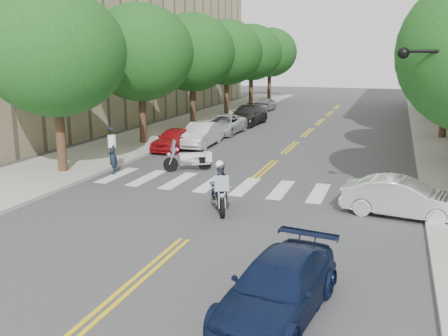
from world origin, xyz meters
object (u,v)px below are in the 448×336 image
at_px(officer_standing, 113,156).
at_px(sedan_blue, 278,287).
at_px(motorcycle_police, 220,188).
at_px(convertible, 402,198).
at_px(motorcycle_parked, 192,159).

relative_size(officer_standing, sedan_blue, 0.40).
relative_size(motorcycle_police, sedan_blue, 0.48).
relative_size(convertible, sedan_blue, 0.93).
relative_size(officer_standing, convertible, 0.43).
distance_m(motorcycle_parked, sedan_blue, 13.91).
xyz_separation_m(officer_standing, sedan_blue, (10.19, -10.09, -0.25)).
bearing_deg(motorcycle_parked, convertible, -148.18).
bearing_deg(motorcycle_parked, officer_standing, 86.16).
height_order(officer_standing, convertible, officer_standing).
relative_size(motorcycle_police, convertible, 0.52).
distance_m(convertible, sedan_blue, 8.33).
xyz_separation_m(convertible, sedan_blue, (-2.56, -7.93, -0.03)).
xyz_separation_m(motorcycle_parked, sedan_blue, (7.00, -12.02, 0.10)).
bearing_deg(convertible, officer_standing, 88.30).
xyz_separation_m(motorcycle_parked, officer_standing, (-3.20, -1.93, 0.35)).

